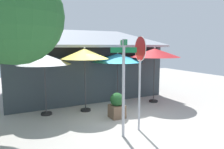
{
  "coord_description": "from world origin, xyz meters",
  "views": [
    {
      "loc": [
        -4.0,
        -6.55,
        2.8
      ],
      "look_at": [
        -0.1,
        1.2,
        1.6
      ],
      "focal_mm": 32.93,
      "sensor_mm": 36.0,
      "label": 1
    }
  ],
  "objects_px": {
    "stop_sign": "(140,65)",
    "patio_umbrella_ivory_left": "(44,60)",
    "patio_umbrella_teal_right": "(118,58)",
    "patio_umbrella_crimson_far_right": "(155,53)",
    "sidewalk_planter": "(117,105)",
    "street_sign_post": "(123,79)",
    "patio_umbrella_mustard_center": "(85,54)"
  },
  "relations": [
    {
      "from": "street_sign_post",
      "to": "patio_umbrella_crimson_far_right",
      "type": "bearing_deg",
      "value": 39.65
    },
    {
      "from": "stop_sign",
      "to": "patio_umbrella_ivory_left",
      "type": "height_order",
      "value": "stop_sign"
    },
    {
      "from": "patio_umbrella_crimson_far_right",
      "to": "sidewalk_planter",
      "type": "distance_m",
      "value": 3.58
    },
    {
      "from": "street_sign_post",
      "to": "patio_umbrella_crimson_far_right",
      "type": "distance_m",
      "value": 4.41
    },
    {
      "from": "patio_umbrella_mustard_center",
      "to": "sidewalk_planter",
      "type": "height_order",
      "value": "patio_umbrella_mustard_center"
    },
    {
      "from": "street_sign_post",
      "to": "sidewalk_planter",
      "type": "bearing_deg",
      "value": 68.47
    },
    {
      "from": "street_sign_post",
      "to": "patio_umbrella_teal_right",
      "type": "relative_size",
      "value": 1.17
    },
    {
      "from": "patio_umbrella_ivory_left",
      "to": "patio_umbrella_teal_right",
      "type": "relative_size",
      "value": 1.0
    },
    {
      "from": "stop_sign",
      "to": "patio_umbrella_ivory_left",
      "type": "xyz_separation_m",
      "value": [
        -2.52,
        3.02,
        0.07
      ]
    },
    {
      "from": "patio_umbrella_ivory_left",
      "to": "patio_umbrella_teal_right",
      "type": "bearing_deg",
      "value": 5.37
    },
    {
      "from": "patio_umbrella_crimson_far_right",
      "to": "patio_umbrella_ivory_left",
      "type": "bearing_deg",
      "value": 175.43
    },
    {
      "from": "street_sign_post",
      "to": "stop_sign",
      "type": "bearing_deg",
      "value": 14.49
    },
    {
      "from": "patio_umbrella_teal_right",
      "to": "street_sign_post",
      "type": "bearing_deg",
      "value": -115.65
    },
    {
      "from": "patio_umbrella_crimson_far_right",
      "to": "sidewalk_planter",
      "type": "xyz_separation_m",
      "value": [
        -2.74,
        -1.2,
        -1.97
      ]
    },
    {
      "from": "stop_sign",
      "to": "sidewalk_planter",
      "type": "relative_size",
      "value": 3.13
    },
    {
      "from": "street_sign_post",
      "to": "sidewalk_planter",
      "type": "distance_m",
      "value": 2.16
    },
    {
      "from": "street_sign_post",
      "to": "stop_sign",
      "type": "relative_size",
      "value": 0.96
    },
    {
      "from": "sidewalk_planter",
      "to": "stop_sign",
      "type": "bearing_deg",
      "value": -86.27
    },
    {
      "from": "street_sign_post",
      "to": "patio_umbrella_teal_right",
      "type": "distance_m",
      "value": 3.94
    },
    {
      "from": "street_sign_post",
      "to": "patio_umbrella_teal_right",
      "type": "bearing_deg",
      "value": 64.35
    },
    {
      "from": "patio_umbrella_mustard_center",
      "to": "patio_umbrella_teal_right",
      "type": "xyz_separation_m",
      "value": [
        1.89,
        0.58,
        -0.23
      ]
    },
    {
      "from": "sidewalk_planter",
      "to": "patio_umbrella_ivory_left",
      "type": "bearing_deg",
      "value": 146.37
    },
    {
      "from": "patio_umbrella_ivory_left",
      "to": "patio_umbrella_teal_right",
      "type": "distance_m",
      "value": 3.52
    },
    {
      "from": "patio_umbrella_teal_right",
      "to": "patio_umbrella_crimson_far_right",
      "type": "xyz_separation_m",
      "value": [
        1.67,
        -0.74,
        0.23
      ]
    },
    {
      "from": "stop_sign",
      "to": "patio_umbrella_crimson_far_right",
      "type": "xyz_separation_m",
      "value": [
        2.65,
        2.6,
        0.27
      ]
    },
    {
      "from": "stop_sign",
      "to": "patio_umbrella_crimson_far_right",
      "type": "distance_m",
      "value": 3.72
    },
    {
      "from": "street_sign_post",
      "to": "sidewalk_planter",
      "type": "xyz_separation_m",
      "value": [
        0.62,
        1.58,
        -1.33
      ]
    },
    {
      "from": "patio_umbrella_ivory_left",
      "to": "patio_umbrella_crimson_far_right",
      "type": "relative_size",
      "value": 0.93
    },
    {
      "from": "stop_sign",
      "to": "patio_umbrella_ivory_left",
      "type": "bearing_deg",
      "value": 129.92
    },
    {
      "from": "street_sign_post",
      "to": "stop_sign",
      "type": "distance_m",
      "value": 0.83
    },
    {
      "from": "stop_sign",
      "to": "sidewalk_planter",
      "type": "distance_m",
      "value": 2.21
    },
    {
      "from": "patio_umbrella_teal_right",
      "to": "patio_umbrella_crimson_far_right",
      "type": "relative_size",
      "value": 0.93
    }
  ]
}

